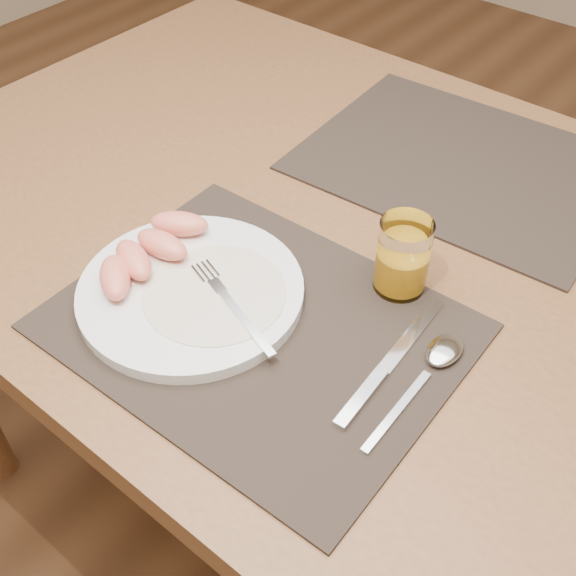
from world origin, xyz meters
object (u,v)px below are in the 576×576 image
(table, at_px, (357,276))
(spoon, at_px, (438,358))
(placemat_near, at_px, (258,326))
(knife, at_px, (383,370))
(fork, at_px, (227,299))
(plate, at_px, (191,292))
(juice_glass, at_px, (402,259))
(placemat_far, at_px, (462,164))

(table, height_order, spoon, spoon)
(placemat_near, xyz_separation_m, knife, (0.15, 0.03, 0.00))
(fork, bearing_deg, plate, -166.70)
(fork, height_order, juice_glass, juice_glass)
(placemat_near, height_order, juice_glass, juice_glass)
(spoon, relative_size, juice_glass, 2.00)
(placemat_far, relative_size, knife, 2.04)
(table, distance_m, juice_glass, 0.17)
(knife, height_order, juice_glass, juice_glass)
(spoon, bearing_deg, plate, -160.84)
(placemat_far, relative_size, plate, 1.67)
(placemat_near, distance_m, placemat_far, 0.44)
(placemat_far, xyz_separation_m, fork, (-0.06, -0.44, 0.02))
(table, relative_size, fork, 8.21)
(spoon, height_order, juice_glass, juice_glass)
(placemat_far, xyz_separation_m, knife, (0.13, -0.41, 0.00))
(fork, xyz_separation_m, spoon, (0.23, 0.09, -0.01))
(juice_glass, bearing_deg, plate, -136.49)
(table, relative_size, knife, 6.35)
(knife, distance_m, juice_glass, 0.14)
(placemat_far, bearing_deg, juice_glass, -75.89)
(juice_glass, bearing_deg, placemat_near, -119.64)
(spoon, bearing_deg, knife, -127.82)
(table, relative_size, placemat_far, 3.11)
(plate, height_order, juice_glass, juice_glass)
(knife, bearing_deg, table, 130.39)
(placemat_near, relative_size, fork, 2.64)
(placemat_near, height_order, spoon, spoon)
(table, height_order, juice_glass, juice_glass)
(placemat_near, bearing_deg, plate, -170.92)
(plate, relative_size, fork, 1.58)
(knife, bearing_deg, juice_glass, 116.02)
(table, relative_size, placemat_near, 3.11)
(knife, bearing_deg, fork, -169.24)
(table, bearing_deg, knife, -49.61)
(table, bearing_deg, fork, -99.23)
(placemat_far, distance_m, juice_glass, 0.29)
(placemat_near, height_order, fork, fork)
(knife, xyz_separation_m, spoon, (0.04, 0.05, 0.00))
(placemat_near, bearing_deg, juice_glass, 60.36)
(plate, xyz_separation_m, fork, (0.05, 0.01, 0.01))
(table, xyz_separation_m, juice_glass, (0.10, -0.06, 0.13))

